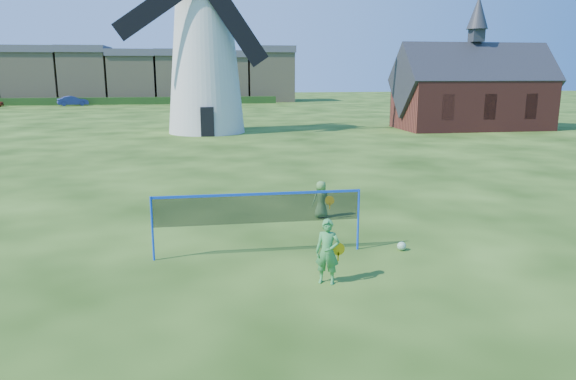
% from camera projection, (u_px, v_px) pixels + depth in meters
% --- Properties ---
extents(ground, '(220.00, 220.00, 0.00)m').
position_uv_depth(ground, '(283.00, 254.00, 13.01)').
color(ground, black).
rests_on(ground, ground).
extents(windmill, '(12.14, 5.59, 16.86)m').
position_uv_depth(windmill, '(205.00, 51.00, 38.38)').
color(windmill, silver).
rests_on(windmill, ground).
extents(chapel, '(11.93, 5.78, 10.09)m').
position_uv_depth(chapel, '(472.00, 93.00, 41.73)').
color(chapel, maroon).
rests_on(chapel, ground).
extents(badminton_net, '(5.05, 0.05, 1.55)m').
position_uv_depth(badminton_net, '(258.00, 209.00, 12.75)').
color(badminton_net, blue).
rests_on(badminton_net, ground).
extents(player_girl, '(0.72, 0.51, 1.39)m').
position_uv_depth(player_girl, '(327.00, 252.00, 11.09)').
color(player_girl, '#3A9145').
rests_on(player_girl, ground).
extents(player_boy, '(0.68, 0.49, 1.14)m').
position_uv_depth(player_boy, '(321.00, 199.00, 16.20)').
color(player_boy, '#538942').
rests_on(player_boy, ground).
extents(play_ball, '(0.22, 0.22, 0.22)m').
position_uv_depth(play_ball, '(402.00, 246.00, 13.28)').
color(play_ball, green).
rests_on(play_ball, ground).
extents(terraced_houses, '(64.57, 8.40, 8.32)m').
position_uv_depth(terraced_houses, '(76.00, 75.00, 78.42)').
color(terraced_houses, '#9B8C67').
rests_on(terraced_houses, ground).
extents(hedge, '(62.00, 0.80, 1.00)m').
position_uv_depth(hedge, '(53.00, 101.00, 73.06)').
color(hedge, '#193814').
rests_on(hedge, ground).
extents(car_right, '(4.14, 2.46, 1.29)m').
position_uv_depth(car_right, '(73.00, 101.00, 71.68)').
color(car_right, navy).
rests_on(car_right, ground).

